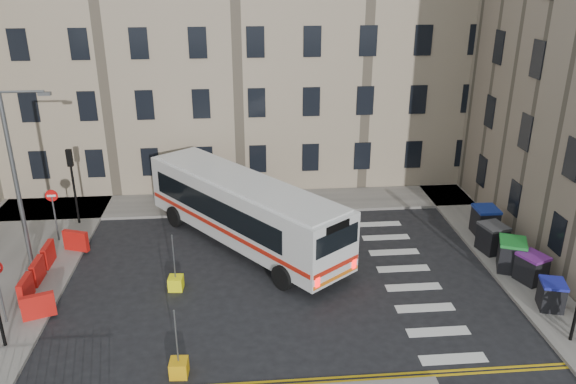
{
  "coord_description": "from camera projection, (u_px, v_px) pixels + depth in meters",
  "views": [
    {
      "loc": [
        -3.26,
        -21.6,
        12.93
      ],
      "look_at": [
        -1.1,
        2.84,
        3.0
      ],
      "focal_mm": 35.0,
      "sensor_mm": 36.0,
      "label": 1
    }
  ],
  "objects": [
    {
      "name": "no_entry_north",
      "position": [
        53.0,
        205.0,
        27.42
      ],
      "size": [
        0.6,
        0.08,
        3.0
      ],
      "color": "#595B5E",
      "rests_on": "pavement_west"
    },
    {
      "name": "wheelie_bin_c",
      "position": [
        511.0,
        255.0,
        25.16
      ],
      "size": [
        1.55,
        1.64,
        1.45
      ],
      "rotation": [
        0.0,
        0.0,
        -0.39
      ],
      "color": "black",
      "rests_on": "pavement_east"
    },
    {
      "name": "wheelie_bin_a",
      "position": [
        551.0,
        295.0,
        22.36
      ],
      "size": [
        1.18,
        1.27,
        1.18
      ],
      "rotation": [
        0.0,
        0.0,
        -0.27
      ],
      "color": "black",
      "rests_on": "pavement_east"
    },
    {
      "name": "pavement_west",
      "position": [
        2.0,
        278.0,
        24.82
      ],
      "size": [
        6.0,
        22.0,
        0.15
      ],
      "primitive_type": "cube",
      "color": "slate",
      "rests_on": "ground"
    },
    {
      "name": "streetlamp",
      "position": [
        16.0,
        180.0,
        24.22
      ],
      "size": [
        0.5,
        0.22,
        8.14
      ],
      "color": "#595B5E",
      "rests_on": "pavement_west"
    },
    {
      "name": "terrace_north",
      "position": [
        178.0,
        39.0,
        35.57
      ],
      "size": [
        38.3,
        10.8,
        17.2
      ],
      "color": "gray",
      "rests_on": "ground"
    },
    {
      "name": "bollard_yellow",
      "position": [
        176.0,
        283.0,
        24.02
      ],
      "size": [
        0.65,
        0.65,
        0.6
      ],
      "primitive_type": "cube",
      "rotation": [
        0.0,
        0.0,
        -0.09
      ],
      "color": "#F7F40D",
      "rests_on": "ground"
    },
    {
      "name": "wheelie_bin_d",
      "position": [
        492.0,
        238.0,
        26.8
      ],
      "size": [
        1.34,
        1.46,
        1.38
      ],
      "rotation": [
        0.0,
        0.0,
        0.23
      ],
      "color": "black",
      "rests_on": "pavement_east"
    },
    {
      "name": "pavement_east",
      "position": [
        477.0,
        229.0,
        29.46
      ],
      "size": [
        2.4,
        26.0,
        0.15
      ],
      "primitive_type": "cube",
      "color": "slate",
      "rests_on": "ground"
    },
    {
      "name": "traffic_light_nw",
      "position": [
        72.0,
        175.0,
        29.01
      ],
      "size": [
        0.28,
        0.22,
        4.1
      ],
      "color": "black",
      "rests_on": "pavement_west"
    },
    {
      "name": "roadworks_barriers",
      "position": [
        46.0,
        270.0,
        24.31
      ],
      "size": [
        1.66,
        6.26,
        1.0
      ],
      "color": "red",
      "rests_on": "pavement_west"
    },
    {
      "name": "wheelie_bin_e",
      "position": [
        485.0,
        221.0,
        28.53
      ],
      "size": [
        1.16,
        1.32,
        1.44
      ],
      "rotation": [
        0.0,
        0.0,
        -0.02
      ],
      "color": "black",
      "rests_on": "pavement_east"
    },
    {
      "name": "wheelie_bin_b",
      "position": [
        531.0,
        268.0,
        24.24
      ],
      "size": [
        1.36,
        1.44,
        1.27
      ],
      "rotation": [
        0.0,
        0.0,
        0.39
      ],
      "color": "black",
      "rests_on": "pavement_east"
    },
    {
      "name": "pavement_north",
      "position": [
        195.0,
        204.0,
        32.49
      ],
      "size": [
        36.0,
        3.2,
        0.15
      ],
      "primitive_type": "cube",
      "color": "slate",
      "rests_on": "ground"
    },
    {
      "name": "bus",
      "position": [
        243.0,
        209.0,
        27.3
      ],
      "size": [
        9.75,
        11.49,
        3.37
      ],
      "rotation": [
        0.0,
        0.0,
        0.66
      ],
      "color": "silver",
      "rests_on": "ground"
    },
    {
      "name": "bollard_chevron",
      "position": [
        179.0,
        368.0,
        18.95
      ],
      "size": [
        0.64,
        0.64,
        0.6
      ],
      "primitive_type": "cube",
      "rotation": [
        0.0,
        0.0,
        -0.06
      ],
      "color": "#DC9D0C",
      "rests_on": "ground"
    },
    {
      "name": "ground",
      "position": [
        318.0,
        277.0,
        25.06
      ],
      "size": [
        120.0,
        120.0,
        0.0
      ],
      "primitive_type": "plane",
      "color": "black",
      "rests_on": "ground"
    }
  ]
}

